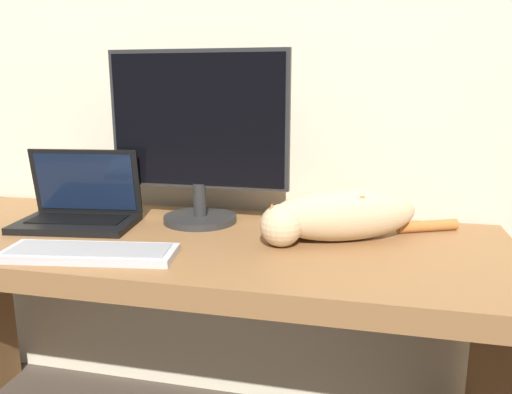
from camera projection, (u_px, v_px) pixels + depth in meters
wall_back at (220, 33)px, 1.63m from camera, size 6.40×0.06×2.60m
desk at (185, 282)px, 1.42m from camera, size 1.79×0.65×0.72m
monitor at (198, 135)px, 1.49m from camera, size 0.55×0.22×0.52m
laptop at (79, 210)px, 1.51m from camera, size 0.37×0.25×0.22m
external_keyboard at (90, 253)px, 1.23m from camera, size 0.44×0.20×0.02m
cat at (339, 214)px, 1.35m from camera, size 0.54×0.34×0.14m
small_toy at (304, 223)px, 1.42m from camera, size 0.06×0.06×0.06m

